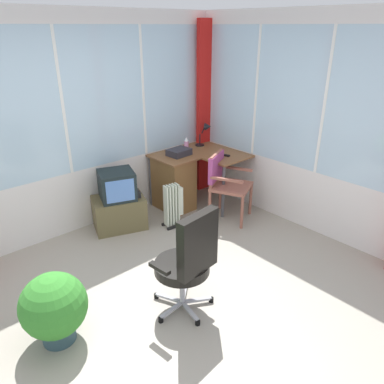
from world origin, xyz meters
TOP-DOWN VIEW (x-y plane):
  - ground at (0.00, 0.00)m, footprint 5.43×4.95m
  - north_window_panel at (-0.00, 2.00)m, footprint 4.43×0.07m
  - east_window_panel at (2.24, -0.00)m, footprint 0.07×3.95m
  - curtain_corner at (2.11, 1.87)m, footprint 0.23×0.09m
  - desk at (1.36, 1.63)m, footprint 1.12×1.04m
  - desk_lamp at (2.01, 1.72)m, footprint 0.24×0.21m
  - tv_remote at (1.86, 1.19)m, footprint 0.09×0.16m
  - spray_bottle at (1.59, 1.67)m, footprint 0.06×0.06m
  - paper_tray at (1.41, 1.63)m, footprint 0.32×0.25m
  - wooden_armchair at (1.62, 0.98)m, footprint 0.64×0.64m
  - office_chair at (0.05, -0.12)m, footprint 0.61×0.58m
  - tv_on_stand at (0.42, 1.65)m, footprint 0.75×0.63m
  - space_heater at (0.97, 1.22)m, footprint 0.28×0.20m
  - potted_plant at (-1.00, 0.34)m, footprint 0.54×0.54m

SIDE VIEW (x-z plane):
  - ground at x=0.00m, z-range -0.06..0.00m
  - space_heater at x=0.97m, z-range 0.01..0.59m
  - potted_plant at x=-1.00m, z-range 0.03..0.66m
  - tv_on_stand at x=0.42m, z-range -0.04..0.73m
  - desk at x=1.36m, z-range 0.03..0.80m
  - office_chair at x=0.05m, z-range 0.05..1.09m
  - wooden_armchair at x=1.62m, z-range 0.13..1.03m
  - tv_remote at x=1.86m, z-range 0.77..0.79m
  - paper_tray at x=1.41m, z-range 0.77..0.86m
  - spray_bottle at x=1.59m, z-range 0.77..0.98m
  - desk_lamp at x=2.01m, z-range 0.82..1.17m
  - curtain_corner at x=2.11m, z-range 0.00..2.51m
  - north_window_panel at x=0.00m, z-range 0.00..2.61m
  - east_window_panel at x=2.24m, z-range 0.00..2.61m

